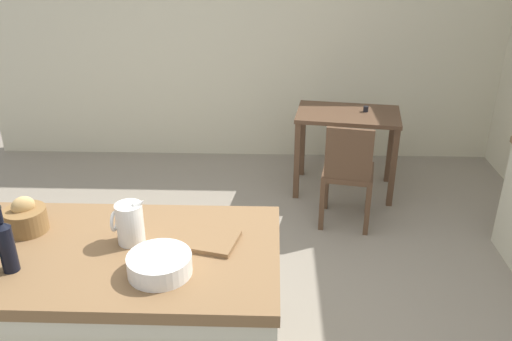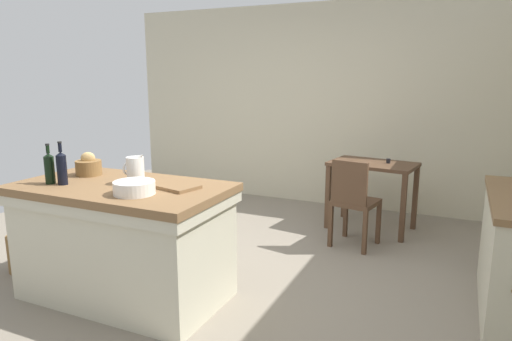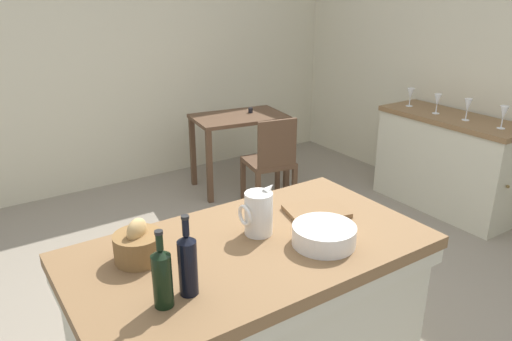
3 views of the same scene
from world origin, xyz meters
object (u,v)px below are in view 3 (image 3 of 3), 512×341
Objects in this scene: wooden_chair at (271,161)px; wine_bottle_dark at (188,263)px; wash_bowl at (324,235)px; wine_glass_left at (468,105)px; wine_bottle_amber at (162,276)px; wine_glass_right at (411,94)px; island_table at (251,321)px; bread_basket at (138,245)px; side_cabinet at (447,163)px; writing_desk at (239,128)px; wine_glass_middle at (437,100)px; wine_glass_far_left at (504,113)px; pitcher at (258,213)px; cutting_board at (316,211)px.

wooden_chair is 2.77× the size of wine_bottle_dark.
wine_glass_left is at bearing 21.37° from wash_bowl.
wash_bowl is 0.78m from wine_bottle_amber.
wine_glass_right is at bearing 26.16° from wine_bottle_amber.
wash_bowl is at bearing -32.23° from island_table.
side_cabinet is at bearing 13.37° from bread_basket.
wine_glass_left is (1.29, -1.62, 0.38)m from writing_desk.
wine_glass_middle is at bearing -94.29° from wine_glass_right.
wash_bowl is at bearing 1.21° from wine_bottle_amber.
bread_basket reaches higher than wine_glass_far_left.
island_table is 9.27× the size of wine_glass_right.
wine_glass_right is (-0.01, 0.92, -0.01)m from wine_glass_far_left.
wine_glass_right is (2.72, 1.39, 0.52)m from island_table.
writing_desk is at bearing 141.81° from wine_glass_right.
wine_bottle_dark is (-0.66, -0.00, 0.09)m from wash_bowl.
side_cabinet is 7.01× the size of wine_glass_far_left.
island_table is 3.10m from wine_glass_right.
wine_glass_left is (-0.01, 0.32, 0.00)m from wine_glass_far_left.
bread_basket is 1.15× the size of wine_glass_middle.
bread_basket is 1.10× the size of wine_glass_far_left.
wine_glass_left is (3.17, 0.62, 0.05)m from bread_basket.
wine_glass_right is at bearing 89.65° from wine_glass_left.
pitcher is at bearing 127.40° from wash_bowl.
side_cabinet is 4.60× the size of wash_bowl.
wine_glass_left is at bearing 17.18° from cutting_board.
wash_bowl is at bearing -119.46° from wooden_chair.
cutting_board is 1.58× the size of wine_glass_far_left.
wine_glass_middle is (3.08, 1.24, -0.02)m from wine_bottle_dark.
pitcher is 0.55m from bread_basket.
island_table is at bearing -140.65° from pitcher.
wash_bowl reaches higher than island_table.
wine_bottle_amber reaches higher than side_cabinet.
island_table is 7.81× the size of bread_basket.
wooden_chair is at bearing 52.18° from island_table.
island_table is 1.79× the size of wooden_chair.
wine_glass_left is 1.08× the size of wine_glass_right.
writing_desk is 3.18m from wine_bottle_dark.
wooden_chair is 4.79× the size of wine_glass_far_left.
wine_glass_right is at bearing 26.63° from pitcher.
wine_glass_middle is at bearing 109.60° from side_cabinet.
wash_bowl is 2.90m from wine_glass_right.
wine_glass_far_left is 0.32m from wine_glass_left.
writing_desk is 3.95× the size of pitcher.
wine_bottle_amber is at bearing -161.15° from side_cabinet.
cutting_board is 0.91× the size of wine_bottle_dark.
wine_glass_far_left reaches higher than cutting_board.
wine_glass_left is (3.10, 0.95, -0.02)m from wine_bottle_dark.
wine_glass_right is (1.29, -1.01, 0.37)m from writing_desk.
cutting_board is (0.91, -0.08, -0.06)m from bread_basket.
pitcher is 2.94m from wine_glass_right.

